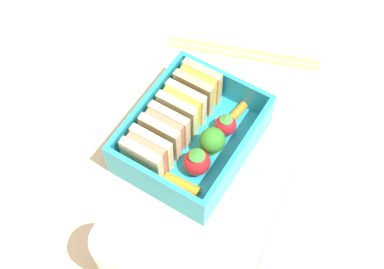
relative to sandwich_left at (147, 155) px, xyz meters
The scene contains 15 objects.
ground_plane 7.77cm from the sandwich_left, 25.15° to the right, with size 120.00×120.00×2.00cm, color #E4B68B.
bento_tray 6.90cm from the sandwich_left, 25.15° to the right, with size 16.51×13.31×1.20cm, color #25A1C0.
bento_rim 6.11cm from the sandwich_left, 25.15° to the right, with size 16.51×13.31×4.34cm.
sandwich_left is the anchor object (origin of this frame).
sandwich_center_left 3.68cm from the sandwich_left, ahead, with size 3.00×5.18×5.26cm.
sandwich_center 7.35cm from the sandwich_left, ahead, with size 3.00×5.18×5.26cm.
sandwich_center_right 11.03cm from the sandwich_left, ahead, with size 3.00×5.18×5.26cm.
carrot_stick_far_left 5.28cm from the sandwich_left, 94.16° to the right, with size 1.31×1.31×4.36cm, color orange.
strawberry_far_left 5.76cm from the sandwich_left, 62.46° to the right, with size 3.17×3.17×3.77cm.
broccoli_floret 7.60cm from the sandwich_left, 44.88° to the right, with size 3.09×3.09×4.18cm.
strawberry_left 10.37cm from the sandwich_left, 30.86° to the right, with size 2.66×2.66×3.26cm.
carrot_stick_left 12.40cm from the sandwich_left, 25.61° to the right, with size 1.06×1.06×4.29cm, color orange.
chopstick_pair 21.97cm from the sandwich_left, ahead, with size 8.62×20.09×0.70cm.
drinking_glass 12.34cm from the sandwich_left, 157.62° to the right, with size 5.06×5.06×9.52cm, color silver.
folded_napkin 20.86cm from the sandwich_left, 82.13° to the right, with size 14.23×9.33×0.40cm, color silver.
Camera 1 is at (-27.71, -17.12, 56.88)cm, focal length 50.00 mm.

